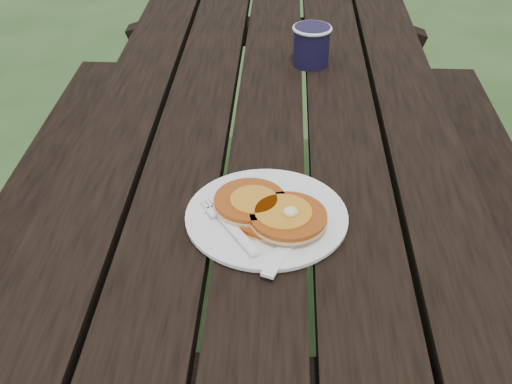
{
  "coord_description": "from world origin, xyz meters",
  "views": [
    {
      "loc": [
        0.03,
        -1.16,
        1.4
      ],
      "look_at": [
        -0.01,
        -0.34,
        0.8
      ],
      "focal_mm": 45.0,
      "sensor_mm": 36.0,
      "label": 1
    }
  ],
  "objects_px": {
    "plate": "(267,217)",
    "coffee_cup": "(312,43)",
    "picnic_table": "(267,255)",
    "pancake_stack": "(270,211)"
  },
  "relations": [
    {
      "from": "coffee_cup",
      "to": "picnic_table",
      "type": "bearing_deg",
      "value": -109.65
    },
    {
      "from": "picnic_table",
      "to": "coffee_cup",
      "type": "height_order",
      "value": "coffee_cup"
    },
    {
      "from": "plate",
      "to": "coffee_cup",
      "type": "xyz_separation_m",
      "value": [
        0.08,
        0.6,
        0.05
      ]
    },
    {
      "from": "plate",
      "to": "picnic_table",
      "type": "bearing_deg",
      "value": 91.04
    },
    {
      "from": "picnic_table",
      "to": "coffee_cup",
      "type": "bearing_deg",
      "value": 70.35
    },
    {
      "from": "picnic_table",
      "to": "plate",
      "type": "bearing_deg",
      "value": -88.96
    },
    {
      "from": "picnic_table",
      "to": "pancake_stack",
      "type": "height_order",
      "value": "pancake_stack"
    },
    {
      "from": "picnic_table",
      "to": "coffee_cup",
      "type": "xyz_separation_m",
      "value": [
        0.09,
        0.26,
        0.44
      ]
    },
    {
      "from": "plate",
      "to": "coffee_cup",
      "type": "bearing_deg",
      "value": 81.95
    },
    {
      "from": "plate",
      "to": "pancake_stack",
      "type": "xyz_separation_m",
      "value": [
        0.01,
        -0.01,
        0.02
      ]
    }
  ]
}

